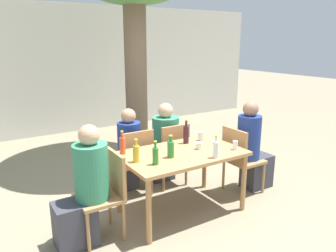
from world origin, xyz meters
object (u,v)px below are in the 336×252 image
(patio_chair_0, at_px, (106,190))
(drinking_glass_1, at_px, (199,146))
(patio_chair_1, at_px, (240,156))
(wine_bottle_1, at_px, (186,134))
(patio_chair_2, at_px, (135,159))
(person_seated_2, at_px, (127,154))
(water_bottle_0, at_px, (216,149))
(soda_bottle_3, at_px, (122,145))
(drinking_glass_2, at_px, (235,145))
(person_seated_0, at_px, (84,192))
(patio_chair_3, at_px, (171,151))
(green_bottle_2, at_px, (156,155))
(oil_cruet_4, at_px, (136,153))
(drinking_glass_0, at_px, (201,136))
(person_seated_3, at_px, (163,146))
(green_bottle_5, at_px, (171,149))
(person_seated_1, at_px, (252,151))
(dining_table_front, at_px, (182,159))

(patio_chair_0, relative_size, drinking_glass_1, 10.85)
(patio_chair_1, bearing_deg, wine_bottle_1, 69.90)
(patio_chair_0, xyz_separation_m, patio_chair_2, (0.66, 0.67, 0.00))
(person_seated_2, xyz_separation_m, water_bottle_0, (0.50, -1.27, 0.35))
(person_seated_2, xyz_separation_m, soda_bottle_3, (-0.32, -0.60, 0.35))
(drinking_glass_2, bearing_deg, person_seated_0, 171.65)
(patio_chair_3, relative_size, green_bottle_2, 3.55)
(person_seated_0, bearing_deg, oil_cruet_4, 90.12)
(patio_chair_3, height_order, drinking_glass_2, patio_chair_3)
(drinking_glass_1, height_order, drinking_glass_2, drinking_glass_2)
(drinking_glass_0, bearing_deg, soda_bottle_3, 176.46)
(soda_bottle_3, bearing_deg, patio_chair_0, -137.21)
(patio_chair_1, relative_size, person_seated_3, 0.78)
(drinking_glass_0, xyz_separation_m, drinking_glass_1, (-0.24, -0.26, -0.02))
(water_bottle_0, bearing_deg, person_seated_2, 111.52)
(patio_chair_3, distance_m, green_bottle_5, 0.96)
(person_seated_3, xyz_separation_m, drinking_glass_0, (0.19, -0.66, 0.28))
(drinking_glass_1, bearing_deg, patio_chair_2, 127.24)
(green_bottle_5, bearing_deg, soda_bottle_3, 136.22)
(patio_chair_3, xyz_separation_m, person_seated_0, (-1.47, -0.67, 0.04))
(green_bottle_5, bearing_deg, patio_chair_1, 3.87)
(person_seated_2, height_order, drinking_glass_1, person_seated_2)
(green_bottle_2, xyz_separation_m, oil_cruet_4, (-0.14, 0.18, -0.00))
(person_seated_3, relative_size, soda_bottle_3, 4.30)
(person_seated_1, height_order, soda_bottle_3, person_seated_1)
(dining_table_front, relative_size, drinking_glass_1, 16.93)
(soda_bottle_3, height_order, oil_cruet_4, soda_bottle_3)
(person_seated_1, xyz_separation_m, drinking_glass_1, (-0.94, -0.02, 0.24))
(patio_chair_1, xyz_separation_m, person_seated_2, (-1.23, 0.92, -0.01))
(soda_bottle_3, bearing_deg, green_bottle_2, -72.30)
(person_seated_0, xyz_separation_m, wine_bottle_1, (1.42, 0.26, 0.32))
(wine_bottle_1, height_order, drinking_glass_2, wine_bottle_1)
(dining_table_front, distance_m, patio_chair_0, 0.96)
(person_seated_1, bearing_deg, soda_bottle_3, 80.08)
(person_seated_0, xyz_separation_m, person_seated_1, (2.36, -0.00, 0.00))
(drinking_glass_2, bearing_deg, patio_chair_0, 170.41)
(patio_chair_3, relative_size, green_bottle_5, 3.58)
(person_seated_2, relative_size, soda_bottle_3, 4.25)
(patio_chair_2, xyz_separation_m, drinking_glass_0, (0.76, -0.43, 0.29))
(patio_chair_2, bearing_deg, water_bottle_0, 115.99)
(dining_table_front, relative_size, person_seated_3, 1.21)
(patio_chair_1, height_order, green_bottle_2, green_bottle_2)
(patio_chair_2, xyz_separation_m, wine_bottle_1, (0.53, -0.42, 0.36))
(person_seated_2, bearing_deg, patio_chair_2, 90.00)
(drinking_glass_1, bearing_deg, person_seated_1, 1.13)
(patio_chair_0, xyz_separation_m, water_bottle_0, (1.16, -0.35, 0.34))
(person_seated_0, relative_size, wine_bottle_1, 4.03)
(patio_chair_2, bearing_deg, oil_cruet_4, 65.55)
(drinking_glass_0, xyz_separation_m, drinking_glass_2, (0.12, -0.51, -0.00))
(patio_chair_1, bearing_deg, dining_table_front, 90.00)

